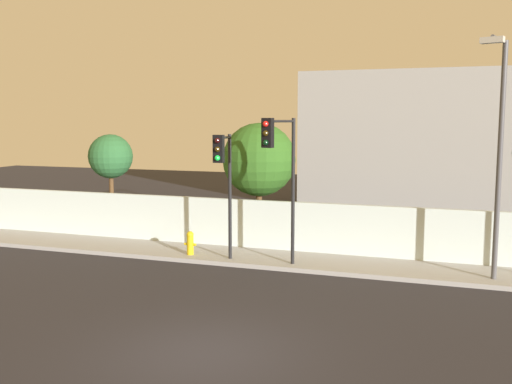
% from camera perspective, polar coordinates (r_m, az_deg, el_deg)
% --- Properties ---
extents(ground_plane, '(80.00, 80.00, 0.00)m').
position_cam_1_polar(ground_plane, '(12.92, -5.16, -15.40)').
color(ground_plane, '#28272C').
extents(sidewalk, '(36.00, 2.40, 0.15)m').
position_cam_1_polar(sidewalk, '(20.29, 4.45, -6.79)').
color(sidewalk, '#9E9E9E').
rests_on(sidewalk, ground).
extents(perimeter_wall, '(36.00, 0.18, 1.80)m').
position_cam_1_polar(perimeter_wall, '(21.30, 5.36, -3.44)').
color(perimeter_wall, silver).
rests_on(perimeter_wall, sidewalk).
extents(traffic_light_center, '(0.34, 1.25, 4.29)m').
position_cam_1_polar(traffic_light_center, '(19.36, -3.18, 2.22)').
color(traffic_light_center, black).
rests_on(traffic_light_center, sidewalk).
extents(traffic_light_right, '(0.63, 1.81, 4.83)m').
position_cam_1_polar(traffic_light_right, '(18.40, 2.35, 3.21)').
color(traffic_light_right, black).
rests_on(traffic_light_right, sidewalk).
extents(street_lamp_curbside, '(0.83, 1.69, 7.05)m').
position_cam_1_polar(street_lamp_curbside, '(18.46, 22.60, 4.47)').
color(street_lamp_curbside, '#4C4C51').
rests_on(street_lamp_curbside, sidewalk).
extents(fire_hydrant, '(0.44, 0.26, 0.84)m').
position_cam_1_polar(fire_hydrant, '(20.97, -6.44, -4.87)').
color(fire_hydrant, gold).
rests_on(fire_hydrant, sidewalk).
extents(roadside_tree_leftmost, '(1.88, 1.88, 4.31)m').
position_cam_1_polar(roadside_tree_leftmost, '(25.71, -14.00, 3.33)').
color(roadside_tree_leftmost, brown).
rests_on(roadside_tree_leftmost, ground).
extents(roadside_tree_midleft, '(2.86, 2.86, 4.81)m').
position_cam_1_polar(roadside_tree_midleft, '(22.76, 0.29, 3.15)').
color(roadside_tree_midleft, brown).
rests_on(roadside_tree_midleft, ground).
extents(low_building_distant, '(12.70, 6.00, 7.54)m').
position_cam_1_polar(low_building_distant, '(34.44, 15.67, 4.90)').
color(low_building_distant, '#989898').
rests_on(low_building_distant, ground).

